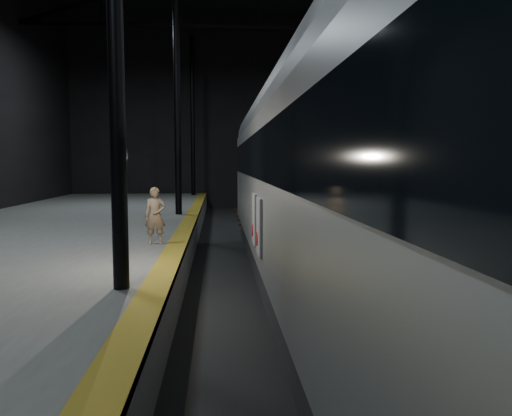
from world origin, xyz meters
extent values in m
plane|color=black|center=(0.00, 0.00, 0.00)|extent=(44.00, 44.00, 0.00)
cube|color=olive|center=(-3.25, 0.00, 1.00)|extent=(0.50, 43.80, 0.01)
cube|color=#3F3328|center=(-0.72, 0.00, 0.17)|extent=(0.08, 43.00, 0.14)
cube|color=#3F3328|center=(0.72, 0.00, 0.17)|extent=(0.08, 43.00, 0.14)
cube|color=black|center=(0.00, 0.00, 0.06)|extent=(2.40, 42.00, 0.12)
cylinder|color=black|center=(-3.80, 8.00, 6.00)|extent=(0.26, 0.26, 10.00)
cylinder|color=black|center=(3.80, 8.00, 6.00)|extent=(0.26, 0.26, 10.00)
cylinder|color=black|center=(-3.80, 20.00, 6.00)|extent=(0.26, 0.26, 10.00)
cylinder|color=black|center=(3.80, 20.00, 6.00)|extent=(0.26, 0.26, 10.00)
cube|color=black|center=(0.00, 14.00, 10.00)|extent=(23.60, 0.15, 0.18)
cube|color=#A9ACB1|center=(0.00, -2.38, 2.52)|extent=(2.87, 19.78, 2.97)
cube|color=black|center=(0.00, -2.38, 0.66)|extent=(2.62, 19.38, 0.84)
cube|color=black|center=(0.00, -2.38, 3.21)|extent=(2.93, 19.48, 0.89)
cylinder|color=slate|center=(0.00, -2.38, 4.01)|extent=(2.81, 19.58, 2.81)
cube|color=black|center=(0.00, 4.54, 0.30)|extent=(1.78, 2.18, 0.35)
cube|color=silver|center=(-1.46, -3.37, 1.93)|extent=(0.04, 0.74, 1.04)
cube|color=silver|center=(-1.46, -2.19, 1.93)|extent=(0.04, 0.74, 1.04)
cylinder|color=maroon|center=(-1.48, -3.19, 1.68)|extent=(0.03, 0.26, 0.26)
cylinder|color=maroon|center=(-1.48, -2.01, 1.68)|extent=(0.03, 0.26, 0.26)
imported|color=#A18163|center=(-3.80, 0.55, 1.73)|extent=(0.54, 0.36, 1.46)
camera|label=1|loc=(-2.19, -12.25, 3.07)|focal=35.00mm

